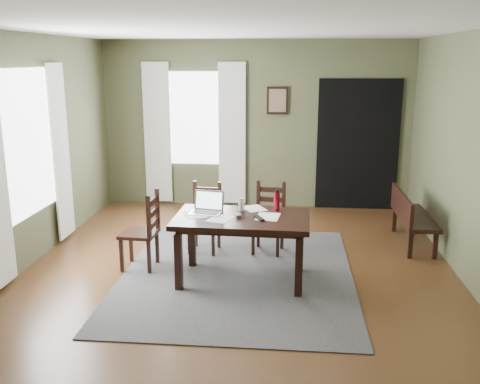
# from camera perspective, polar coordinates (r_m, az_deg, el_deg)

# --- Properties ---
(ground) EXTENTS (5.00, 6.00, 0.01)m
(ground) POSITION_cam_1_polar(r_m,az_deg,el_deg) (6.19, -0.26, -8.84)
(ground) COLOR #492C16
(room_shell) EXTENTS (5.02, 6.02, 2.71)m
(room_shell) POSITION_cam_1_polar(r_m,az_deg,el_deg) (5.73, -0.28, 8.06)
(room_shell) COLOR #4D5135
(room_shell) RESTS_ON ground
(rug) EXTENTS (2.60, 3.20, 0.01)m
(rug) POSITION_cam_1_polar(r_m,az_deg,el_deg) (6.18, -0.26, -8.74)
(rug) COLOR #383838
(rug) RESTS_ON ground
(dining_table) EXTENTS (1.48, 0.92, 0.73)m
(dining_table) POSITION_cam_1_polar(r_m,az_deg,el_deg) (5.81, 0.21, -3.50)
(dining_table) COLOR black
(dining_table) RESTS_ON rug
(chair_end) EXTENTS (0.42, 0.42, 0.92)m
(chair_end) POSITION_cam_1_polar(r_m,az_deg,el_deg) (6.31, -10.31, -4.16)
(chair_end) COLOR black
(chair_end) RESTS_ON rug
(chair_back_left) EXTENTS (0.42, 0.42, 0.87)m
(chair_back_left) POSITION_cam_1_polar(r_m,az_deg,el_deg) (6.80, -3.75, -2.82)
(chair_back_left) COLOR black
(chair_back_left) RESTS_ON rug
(chair_back_right) EXTENTS (0.44, 0.44, 0.88)m
(chair_back_right) POSITION_cam_1_polar(r_m,az_deg,el_deg) (6.77, 3.10, -2.86)
(chair_back_right) COLOR black
(chair_back_right) RESTS_ON rug
(bench) EXTENTS (0.40, 1.24, 0.70)m
(bench) POSITION_cam_1_polar(r_m,az_deg,el_deg) (7.38, 17.67, -2.24)
(bench) COLOR black
(bench) RESTS_ON ground
(laptop) EXTENTS (0.38, 0.33, 0.23)m
(laptop) POSITION_cam_1_polar(r_m,az_deg,el_deg) (5.94, -3.51, -1.62)
(laptop) COLOR #B7B7BC
(laptop) RESTS_ON dining_table
(computer_mouse) EXTENTS (0.08, 0.11, 0.03)m
(computer_mouse) POSITION_cam_1_polar(r_m,az_deg,el_deg) (5.76, -0.19, -2.53)
(computer_mouse) COLOR #3F3F42
(computer_mouse) RESTS_ON dining_table
(tv_remote) EXTENTS (0.13, 0.19, 0.02)m
(tv_remote) POSITION_cam_1_polar(r_m,az_deg,el_deg) (5.70, 2.08, -2.81)
(tv_remote) COLOR black
(tv_remote) RESTS_ON dining_table
(drinking_glass) EXTENTS (0.08, 0.08, 0.14)m
(drinking_glass) POSITION_cam_1_polar(r_m,az_deg,el_deg) (5.99, 0.14, -1.33)
(drinking_glass) COLOR silver
(drinking_glass) RESTS_ON dining_table
(water_bottle) EXTENTS (0.07, 0.07, 0.23)m
(water_bottle) POSITION_cam_1_polar(r_m,az_deg,el_deg) (6.02, 3.93, -0.95)
(water_bottle) COLOR maroon
(water_bottle) RESTS_ON dining_table
(paper_a) EXTENTS (0.33, 0.37, 0.00)m
(paper_a) POSITION_cam_1_polar(r_m,az_deg,el_deg) (5.88, -4.83, -2.40)
(paper_a) COLOR white
(paper_a) RESTS_ON dining_table
(paper_b) EXTENTS (0.28, 0.34, 0.00)m
(paper_b) POSITION_cam_1_polar(r_m,az_deg,el_deg) (5.79, 2.99, -2.64)
(paper_b) COLOR white
(paper_b) RESTS_ON dining_table
(paper_c) EXTENTS (0.32, 0.35, 0.00)m
(paper_c) POSITION_cam_1_polar(r_m,az_deg,el_deg) (6.09, 1.53, -1.77)
(paper_c) COLOR white
(paper_c) RESTS_ON dining_table
(paper_e) EXTENTS (0.30, 0.35, 0.00)m
(paper_e) POSITION_cam_1_polar(r_m,az_deg,el_deg) (5.71, -2.12, -2.86)
(paper_e) COLOR white
(paper_e) RESTS_ON dining_table
(window_left) EXTENTS (0.01, 1.30, 1.70)m
(window_left) POSITION_cam_1_polar(r_m,az_deg,el_deg) (6.68, -21.78, 4.86)
(window_left) COLOR white
(window_left) RESTS_ON ground
(window_back) EXTENTS (1.00, 0.01, 1.50)m
(window_back) POSITION_cam_1_polar(r_m,az_deg,el_deg) (8.83, -4.88, 7.82)
(window_back) COLOR white
(window_back) RESTS_ON ground
(curtain_left_far) EXTENTS (0.03, 0.48, 2.30)m
(curtain_left_far) POSITION_cam_1_polar(r_m,az_deg,el_deg) (7.43, -18.57, 4.02)
(curtain_left_far) COLOR silver
(curtain_left_far) RESTS_ON ground
(curtain_back_left) EXTENTS (0.44, 0.03, 2.30)m
(curtain_back_left) POSITION_cam_1_polar(r_m,az_deg,el_deg) (8.96, -8.81, 6.19)
(curtain_back_left) COLOR silver
(curtain_back_left) RESTS_ON ground
(curtain_back_right) EXTENTS (0.44, 0.03, 2.30)m
(curtain_back_right) POSITION_cam_1_polar(r_m,az_deg,el_deg) (8.75, -0.86, 6.16)
(curtain_back_right) COLOR silver
(curtain_back_right) RESTS_ON ground
(framed_picture) EXTENTS (0.34, 0.03, 0.44)m
(framed_picture) POSITION_cam_1_polar(r_m,az_deg,el_deg) (8.67, 4.02, 9.71)
(framed_picture) COLOR black
(framed_picture) RESTS_ON ground
(doorway_back) EXTENTS (1.30, 0.03, 2.10)m
(doorway_back) POSITION_cam_1_polar(r_m,az_deg,el_deg) (8.81, 12.45, 4.91)
(doorway_back) COLOR black
(doorway_back) RESTS_ON ground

